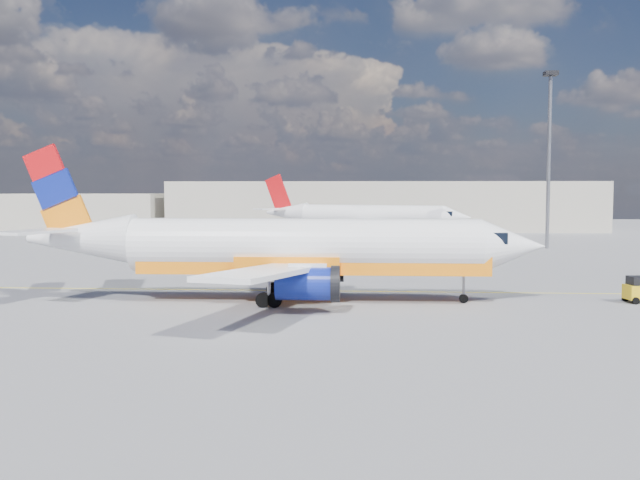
{
  "coord_description": "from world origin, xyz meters",
  "views": [
    {
      "loc": [
        2.73,
        -43.99,
        6.77
      ],
      "look_at": [
        -0.44,
        1.67,
        3.5
      ],
      "focal_mm": 40.0,
      "sensor_mm": 36.0,
      "label": 1
    }
  ],
  "objects": [
    {
      "name": "floodlight_mast",
      "position": [
        23.04,
        38.82,
        11.99
      ],
      "size": [
        1.46,
        1.46,
        20.0
      ],
      "color": "gray",
      "rests_on": "ground"
    },
    {
      "name": "main_jet",
      "position": [
        -2.12,
        -1.57,
        3.2
      ],
      "size": [
        31.65,
        25.06,
        9.6
      ],
      "rotation": [
        0.0,
        0.0,
        0.01
      ],
      "color": "white",
      "rests_on": "ground"
    },
    {
      "name": "taxi_line",
      "position": [
        0.0,
        3.0,
        0.01
      ],
      "size": [
        70.0,
        0.15,
        0.01
      ],
      "primitive_type": "cube",
      "color": "yellow",
      "rests_on": "ground"
    },
    {
      "name": "terminal_annex",
      "position": [
        -45.0,
        72.0,
        3.0
      ],
      "size": [
        26.0,
        10.0,
        6.0
      ],
      "primitive_type": "cube",
      "color": "#AEA796",
      "rests_on": "ground"
    },
    {
      "name": "terminal_main",
      "position": [
        5.0,
        75.0,
        4.0
      ],
      "size": [
        70.0,
        14.0,
        8.0
      ],
      "primitive_type": "cube",
      "color": "#AEA796",
      "rests_on": "ground"
    },
    {
      "name": "traffic_cone",
      "position": [
        -0.8,
        -0.36,
        0.29
      ],
      "size": [
        0.42,
        0.42,
        0.59
      ],
      "color": "white",
      "rests_on": "ground"
    },
    {
      "name": "second_jet",
      "position": [
        2.29,
        51.84,
        2.97
      ],
      "size": [
        29.32,
        22.23,
        8.92
      ],
      "rotation": [
        0.0,
        0.0,
        -0.34
      ],
      "color": "white",
      "rests_on": "ground"
    },
    {
      "name": "ground",
      "position": [
        0.0,
        0.0,
        0.0
      ],
      "size": [
        240.0,
        240.0,
        0.0
      ],
      "primitive_type": "plane",
      "color": "slate",
      "rests_on": "ground"
    }
  ]
}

